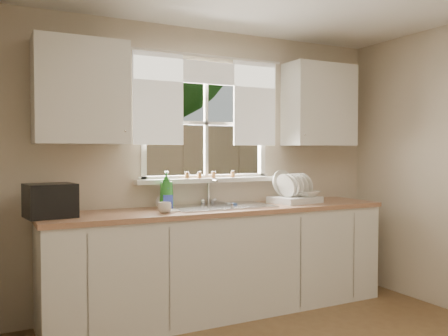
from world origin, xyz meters
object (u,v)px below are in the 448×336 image
cup (165,208)px  black_appliance (50,200)px  dish_rack (294,194)px  soap_bottle_a (167,190)px

cup → black_appliance: (-0.82, 0.15, 0.08)m
dish_rack → black_appliance: (-2.17, -0.01, 0.04)m
black_appliance → soap_bottle_a: bearing=-0.7°
dish_rack → cup: (-1.34, -0.16, -0.04)m
dish_rack → cup: dish_rack is taller
soap_bottle_a → cup: 0.32m
cup → black_appliance: size_ratio=0.32×
dish_rack → soap_bottle_a: (-1.23, 0.11, 0.08)m
soap_bottle_a → cup: (-0.12, -0.27, -0.12)m
soap_bottle_a → black_appliance: soap_bottle_a is taller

